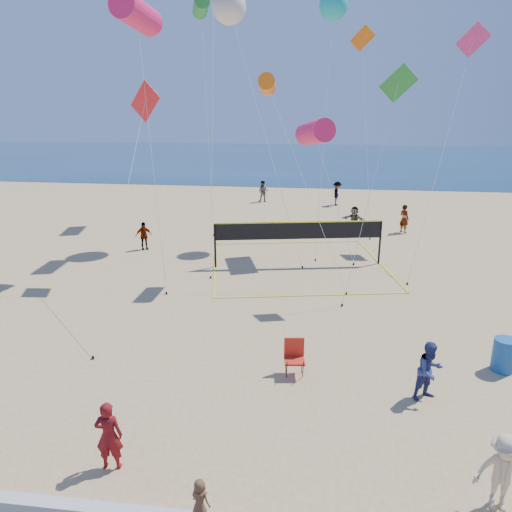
# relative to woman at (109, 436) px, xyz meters

# --- Properties ---
(ground) EXTENTS (120.00, 120.00, 0.00)m
(ground) POSITION_rel_woman_xyz_m (2.43, 1.28, -0.83)
(ground) COLOR tan
(ground) RESTS_ON ground
(ocean) EXTENTS (140.00, 50.00, 0.03)m
(ocean) POSITION_rel_woman_xyz_m (2.43, 63.28, -0.82)
(ocean) COLOR navy
(ocean) RESTS_ON ground
(woman) EXTENTS (0.65, 0.48, 1.66)m
(woman) POSITION_rel_woman_xyz_m (0.00, 0.00, 0.00)
(woman) COLOR maroon
(woman) RESTS_ON ground
(toddler) EXTENTS (0.46, 0.39, 0.80)m
(toddler) POSITION_rel_woman_xyz_m (2.48, -1.69, 0.17)
(toddler) COLOR brown
(toddler) RESTS_ON seawall
(bystander_a) EXTENTS (1.04, 0.97, 1.69)m
(bystander_a) POSITION_rel_woman_xyz_m (7.55, 3.76, 0.02)
(bystander_a) COLOR navy
(bystander_a) RESTS_ON ground
(bystander_b) EXTENTS (1.13, 0.70, 1.69)m
(bystander_b) POSITION_rel_woman_xyz_m (8.22, -0.09, 0.02)
(bystander_b) COLOR #D1B68B
(bystander_b) RESTS_ON ground
(far_person_0) EXTENTS (0.97, 0.82, 1.55)m
(far_person_0) POSITION_rel_woman_xyz_m (-5.21, 16.70, -0.06)
(far_person_0) COLOR gray
(far_person_0) RESTS_ON ground
(far_person_1) EXTENTS (1.64, 1.18, 1.71)m
(far_person_1) POSITION_rel_woman_xyz_m (6.48, 21.76, 0.02)
(far_person_1) COLOR gray
(far_person_1) RESTS_ON ground
(far_person_2) EXTENTS (0.75, 0.77, 1.78)m
(far_person_2) POSITION_rel_woman_xyz_m (9.57, 22.37, 0.06)
(far_person_2) COLOR gray
(far_person_2) RESTS_ON ground
(far_person_3) EXTENTS (0.94, 0.79, 1.72)m
(far_person_3) POSITION_rel_woman_xyz_m (-0.29, 31.08, 0.03)
(far_person_3) COLOR gray
(far_person_3) RESTS_ON ground
(far_person_4) EXTENTS (0.78, 1.26, 1.87)m
(far_person_4) POSITION_rel_woman_xyz_m (5.63, 30.49, 0.11)
(far_person_4) COLOR gray
(far_person_4) RESTS_ON ground
(camp_chair) EXTENTS (0.67, 0.80, 1.24)m
(camp_chair) POSITION_rel_woman_xyz_m (3.82, 4.58, -0.20)
(camp_chair) COLOR red
(camp_chair) RESTS_ON ground
(trash_barrel) EXTENTS (0.69, 0.69, 1.03)m
(trash_barrel) POSITION_rel_woman_xyz_m (10.13, 5.63, -0.31)
(trash_barrel) COLOR #174F97
(trash_barrel) RESTS_ON ground
(volleyball_net) EXTENTS (9.93, 9.81, 2.25)m
(volleyball_net) POSITION_rel_woman_xyz_m (3.39, 15.00, 0.70)
(volleyball_net) COLOR black
(volleyball_net) RESTS_ON ground
(kite_0) EXTENTS (2.54, 4.97, 12.23)m
(kite_0) POSITION_rel_woman_xyz_m (-3.72, 13.78, 10.61)
(kite_0) COLOR #E91E5D
(kite_0) RESTS_ON ground
(kite_2) EXTENTS (4.18, 3.41, 9.03)m
(kite_2) POSITION_rel_woman_xyz_m (1.93, 13.78, 7.72)
(kite_2) COLOR orange
(kite_2) RESTS_ON ground
(kite_3) EXTENTS (1.64, 8.91, 8.76)m
(kite_3) POSITION_rel_woman_xyz_m (-3.30, 12.64, 6.63)
(kite_3) COLOR red
(kite_3) RESTS_ON ground
(kite_4) EXTENTS (2.56, 2.28, 9.27)m
(kite_4) POSITION_rel_woman_xyz_m (7.10, 11.97, 7.16)
(kite_4) COLOR green
(kite_4) RESTS_ON ground
(kite_5) EXTENTS (4.57, 8.86, 11.89)m
(kite_5) POSITION_rel_woman_xyz_m (11.91, 20.80, 9.53)
(kite_5) COLOR #E63678
(kite_5) RESTS_ON ground
(kite_6) EXTENTS (5.55, 6.72, 13.63)m
(kite_6) POSITION_rel_woman_xyz_m (-0.90, 20.30, 11.88)
(kite_6) COLOR silver
(kite_6) RESTS_ON ground
(kite_7) EXTENTS (1.71, 6.32, 13.58)m
(kite_7) POSITION_rel_woman_xyz_m (4.67, 21.27, 11.97)
(kite_7) COLOR #19AEB6
(kite_7) RESTS_ON ground
(kite_8) EXTENTS (2.60, 7.06, 14.35)m
(kite_8) POSITION_rel_woman_xyz_m (-3.75, 25.79, 12.86)
(kite_8) COLOR green
(kite_8) RESTS_ON ground
(kite_9) EXTENTS (1.60, 5.96, 12.50)m
(kite_9) POSITION_rel_woman_xyz_m (6.67, 25.78, 10.09)
(kite_9) COLOR orange
(kite_9) RESTS_ON ground
(kite_10) EXTENTS (3.31, 3.44, 7.12)m
(kite_10) POSITION_rel_woman_xyz_m (3.97, 17.30, 5.53)
(kite_10) COLOR #E91E5D
(kite_10) RESTS_ON ground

